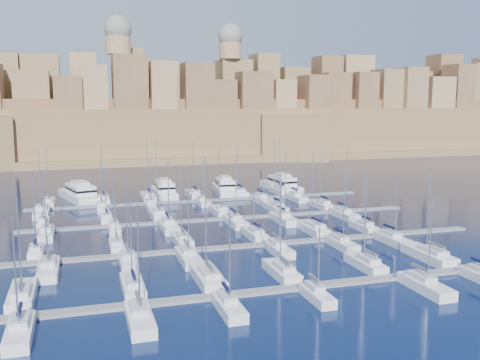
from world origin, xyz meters
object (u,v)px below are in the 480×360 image
object	(u,v)px
sailboat_2	(207,277)
motor_yacht_c	(225,187)
motor_yacht_b	(164,190)
sailboat_0	(22,296)
motor_yacht_d	(281,184)
motor_yacht_a	(80,193)
sailboat_4	(366,263)

from	to	relation	value
sailboat_2	motor_yacht_c	bearing A→B (deg)	72.71
sailboat_2	motor_yacht_b	xyz separation A→B (m)	(4.98, 69.04, 0.94)
sailboat_0	motor_yacht_c	size ratio (longest dim) A/B	0.81
sailboat_2	motor_yacht_c	xyz separation A→B (m)	(21.51, 69.09, 0.94)
motor_yacht_c	motor_yacht_d	distance (m)	16.75
sailboat_2	motor_yacht_c	world-z (taller)	sailboat_2
motor_yacht_a	motor_yacht_c	distance (m)	37.88
motor_yacht_c	motor_yacht_d	size ratio (longest dim) A/B	0.92
sailboat_0	motor_yacht_a	world-z (taller)	sailboat_0
sailboat_0	motor_yacht_c	distance (m)	82.92
sailboat_0	motor_yacht_b	xyz separation A→B (m)	(28.85, 69.34, 0.98)
motor_yacht_c	motor_yacht_d	xyz separation A→B (m)	(16.74, 0.69, -0.00)
sailboat_0	sailboat_2	world-z (taller)	sailboat_2
sailboat_4	motor_yacht_a	size ratio (longest dim) A/B	0.75
sailboat_4	motor_yacht_c	size ratio (longest dim) A/B	0.90
motor_yacht_c	motor_yacht_b	bearing A→B (deg)	-179.81
sailboat_4	motor_yacht_b	bearing A→B (deg)	105.31
sailboat_2	motor_yacht_c	distance (m)	72.37
motor_yacht_a	motor_yacht_b	size ratio (longest dim) A/B	1.24
sailboat_2	sailboat_4	distance (m)	24.15
sailboat_2	motor_yacht_a	xyz separation A→B (m)	(-16.34, 70.55, 0.94)
sailboat_0	motor_yacht_a	bearing A→B (deg)	83.93
sailboat_2	motor_yacht_a	size ratio (longest dim) A/B	0.88
motor_yacht_b	motor_yacht_c	size ratio (longest dim) A/B	0.97
sailboat_4	motor_yacht_c	bearing A→B (deg)	92.14
motor_yacht_b	motor_yacht_d	bearing A→B (deg)	1.29
sailboat_4	motor_yacht_b	world-z (taller)	sailboat_4
motor_yacht_a	motor_yacht_d	world-z (taller)	same
motor_yacht_c	motor_yacht_d	world-z (taller)	same
sailboat_2	motor_yacht_c	size ratio (longest dim) A/B	1.05
sailboat_0	motor_yacht_d	world-z (taller)	sailboat_0
sailboat_0	sailboat_2	distance (m)	23.88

